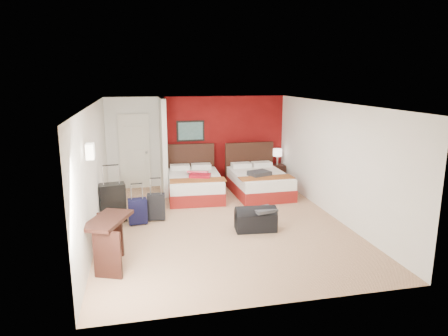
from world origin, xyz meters
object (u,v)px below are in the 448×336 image
object	(u,v)px
red_suitcase_open	(199,174)
suitcase_navy	(138,212)
bed_left	(195,186)
duffel_bag	(256,220)
desk	(109,242)
bed_right	(259,183)
suitcase_charcoal	(156,208)
suitcase_black	(113,204)
table_lamp	(277,157)
nightstand	(277,174)

from	to	relation	value
red_suitcase_open	suitcase_navy	size ratio (longest dim) A/B	1.35
bed_left	red_suitcase_open	bearing A→B (deg)	-41.91
bed_left	suitcase_navy	size ratio (longest dim) A/B	3.61
red_suitcase_open	duffel_bag	bearing A→B (deg)	-55.52
red_suitcase_open	desk	distance (m)	4.03
bed_right	duffel_bag	bearing A→B (deg)	-110.06
desk	suitcase_charcoal	bearing A→B (deg)	88.96
suitcase_charcoal	desk	xyz separation A→B (m)	(-0.86, -2.02, 0.13)
suitcase_black	desk	distance (m)	2.13
table_lamp	bed_left	bearing A→B (deg)	-161.84
table_lamp	desk	xyz separation A→B (m)	(-4.44, -4.42, -0.37)
table_lamp	duffel_bag	xyz separation A→B (m)	(-1.66, -3.41, -0.57)
bed_left	desk	bearing A→B (deg)	-114.93
bed_right	red_suitcase_open	distance (m)	1.63
desk	table_lamp	bearing A→B (deg)	66.75
bed_right	table_lamp	world-z (taller)	table_lamp
bed_left	duffel_bag	distance (m)	2.72
bed_right	table_lamp	distance (m)	1.36
bed_left	table_lamp	size ratio (longest dim) A/B	4.06
table_lamp	duffel_bag	world-z (taller)	table_lamp
table_lamp	nightstand	bearing A→B (deg)	0.00
red_suitcase_open	duffel_bag	world-z (taller)	red_suitcase_open
suitcase_navy	suitcase_black	bearing A→B (deg)	146.07
suitcase_charcoal	desk	distance (m)	2.20
nightstand	table_lamp	distance (m)	0.51
red_suitcase_open	nightstand	xyz separation A→B (m)	(2.43, 0.93, -0.34)
suitcase_black	suitcase_charcoal	size ratio (longest dim) A/B	1.45
red_suitcase_open	desk	bearing A→B (deg)	-102.64
bed_right	suitcase_charcoal	size ratio (longest dim) A/B	3.46
table_lamp	suitcase_charcoal	world-z (taller)	table_lamp
table_lamp	suitcase_black	world-z (taller)	table_lamp
suitcase_black	table_lamp	bearing A→B (deg)	19.03
suitcase_black	duffel_bag	distance (m)	3.04
nightstand	table_lamp	bearing A→B (deg)	0.00
bed_left	table_lamp	distance (m)	2.70
suitcase_charcoal	table_lamp	bearing A→B (deg)	38.23
bed_left	duffel_bag	world-z (taller)	bed_left
table_lamp	bed_right	bearing A→B (deg)	-130.80
bed_left	nightstand	distance (m)	2.66
nightstand	suitcase_black	size ratio (longest dim) A/B	0.68
bed_left	suitcase_black	world-z (taller)	suitcase_black
bed_right	suitcase_black	xyz separation A→B (m)	(-3.66, -1.32, 0.11)
bed_right	suitcase_charcoal	xyz separation A→B (m)	(-2.75, -1.43, -0.01)
suitcase_black	suitcase_navy	distance (m)	0.60
nightstand	duffel_bag	xyz separation A→B (m)	(-1.66, -3.41, -0.07)
nightstand	desk	xyz separation A→B (m)	(-4.44, -4.42, 0.14)
bed_right	desk	world-z (taller)	desk
bed_left	suitcase_charcoal	bearing A→B (deg)	-120.87
bed_right	suitcase_navy	bearing A→B (deg)	-154.12
suitcase_black	suitcase_navy	size ratio (longest dim) A/B	1.53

